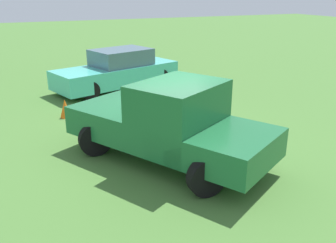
% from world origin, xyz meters
% --- Properties ---
extents(ground_plane, '(80.00, 80.00, 0.00)m').
position_xyz_m(ground_plane, '(0.00, 0.00, 0.00)').
color(ground_plane, '#477533').
extents(pickup_truck, '(3.87, 4.92, 1.79)m').
position_xyz_m(pickup_truck, '(-0.36, -0.77, 0.92)').
color(pickup_truck, black).
rests_on(pickup_truck, ground_plane).
extents(sedan_near, '(5.05, 3.05, 1.47)m').
position_xyz_m(sedan_near, '(0.40, 5.90, 0.68)').
color(sedan_near, black).
rests_on(sedan_near, ground_plane).
extents(traffic_cone, '(0.32, 0.32, 0.55)m').
position_xyz_m(traffic_cone, '(-2.02, 3.19, 0.28)').
color(traffic_cone, orange).
rests_on(traffic_cone, ground_plane).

